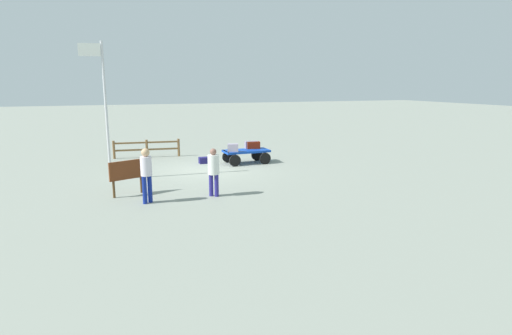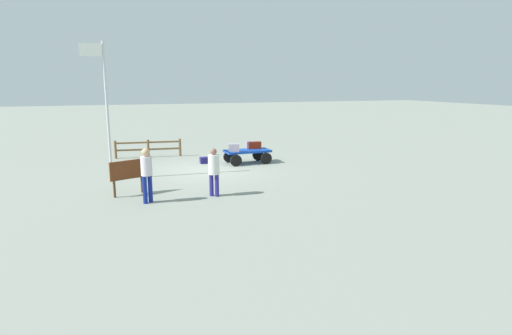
# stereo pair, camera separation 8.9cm
# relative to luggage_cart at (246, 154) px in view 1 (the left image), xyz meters

# --- Properties ---
(ground_plane) EXTENTS (120.00, 120.00, 0.00)m
(ground_plane) POSITION_rel_luggage_cart_xyz_m (2.07, 0.89, -0.46)
(ground_plane) COLOR gray
(luggage_cart) EXTENTS (2.15, 1.21, 0.64)m
(luggage_cart) POSITION_rel_luggage_cart_xyz_m (0.00, 0.00, 0.00)
(luggage_cart) COLOR #0F3CAD
(luggage_cart) RESTS_ON ground
(suitcase_grey) EXTENTS (0.54, 0.41, 0.36)m
(suitcase_grey) POSITION_rel_luggage_cart_xyz_m (0.72, 0.30, 0.36)
(suitcase_grey) COLOR gray
(suitcase_grey) RESTS_ON luggage_cart
(suitcase_navy) EXTENTS (0.64, 0.39, 0.34)m
(suitcase_navy) POSITION_rel_luggage_cart_xyz_m (-0.48, -0.26, 0.34)
(suitcase_navy) COLOR maroon
(suitcase_navy) RESTS_ON luggage_cart
(suitcase_dark) EXTENTS (0.64, 0.35, 0.35)m
(suitcase_dark) POSITION_rel_luggage_cart_xyz_m (-0.41, -0.38, 0.35)
(suitcase_dark) COLOR gray
(suitcase_dark) RESTS_ON luggage_cart
(suitcase_maroon) EXTENTS (0.55, 0.36, 0.29)m
(suitcase_maroon) POSITION_rel_luggage_cart_xyz_m (1.81, -0.67, -0.32)
(suitcase_maroon) COLOR navy
(suitcase_maroon) RESTS_ON ground
(worker_lead) EXTENTS (0.53, 0.53, 1.61)m
(worker_lead) POSITION_rel_luggage_cart_xyz_m (2.90, 5.17, 0.49)
(worker_lead) COLOR navy
(worker_lead) RESTS_ON ground
(worker_trailing) EXTENTS (0.48, 0.48, 1.74)m
(worker_trailing) POSITION_rel_luggage_cart_xyz_m (5.06, 5.23, 0.57)
(worker_trailing) COLOR navy
(worker_trailing) RESTS_ON ground
(flagpole) EXTENTS (0.88, 0.10, 5.24)m
(flagpole) POSITION_rel_luggage_cart_xyz_m (6.14, 1.35, 2.55)
(flagpole) COLOR silver
(flagpole) RESTS_ON ground
(signboard) EXTENTS (1.16, 0.51, 1.18)m
(signboard) POSITION_rel_luggage_cart_xyz_m (5.58, 4.04, 0.33)
(signboard) COLOR #4C3319
(signboard) RESTS_ON ground
(wooden_fence) EXTENTS (3.28, 0.46, 0.90)m
(wooden_fence) POSITION_rel_luggage_cart_xyz_m (4.19, -3.24, 0.06)
(wooden_fence) COLOR brown
(wooden_fence) RESTS_ON ground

